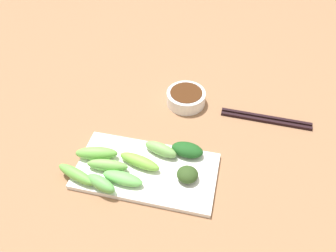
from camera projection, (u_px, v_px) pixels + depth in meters
tabletop at (158, 152)px, 0.82m from camera, size 2.10×2.10×0.02m
sauce_bowl at (186, 97)px, 0.91m from camera, size 0.10×0.10×0.04m
serving_plate at (146, 171)px, 0.76m from camera, size 0.16×0.31×0.01m
broccoli_stalk_0 at (123, 178)px, 0.72m from camera, size 0.04×0.09×0.02m
broccoli_stalk_1 at (140, 161)px, 0.75m from camera, size 0.05×0.10×0.03m
broccoli_leafy_2 at (187, 150)px, 0.78m from camera, size 0.05×0.08×0.03m
broccoli_stalk_3 at (101, 183)px, 0.71m from camera, size 0.05×0.08×0.03m
broccoli_stalk_4 at (97, 153)px, 0.77m from camera, size 0.05×0.10×0.03m
broccoli_stalk_5 at (76, 174)px, 0.73m from camera, size 0.05×0.10×0.03m
broccoli_stalk_6 at (107, 165)px, 0.74m from camera, size 0.03×0.09×0.03m
broccoli_leafy_7 at (187, 174)px, 0.73m from camera, size 0.05×0.05×0.03m
broccoli_stalk_8 at (161, 149)px, 0.78m from camera, size 0.05×0.08×0.03m
chopsticks at (266, 119)px, 0.88m from camera, size 0.03×0.23×0.01m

